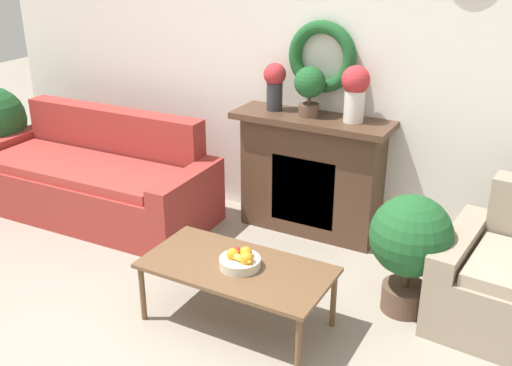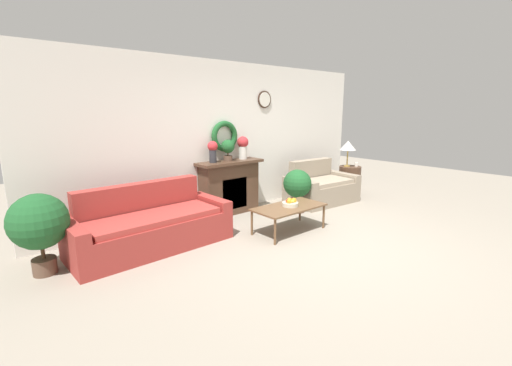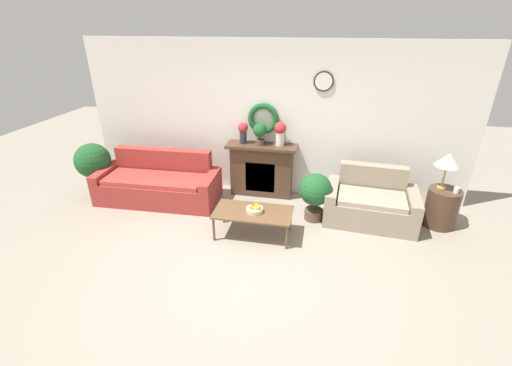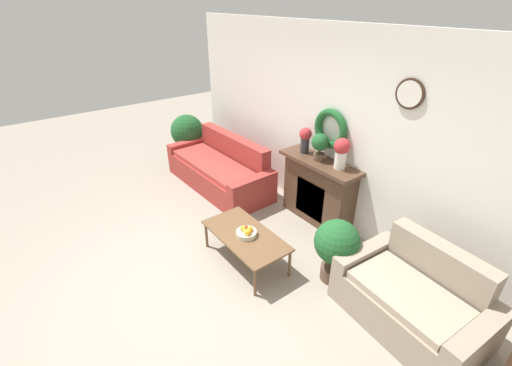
{
  "view_description": "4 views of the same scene",
  "coord_description": "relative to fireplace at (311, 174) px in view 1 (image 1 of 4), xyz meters",
  "views": [
    {
      "loc": [
        1.58,
        -1.87,
        2.27
      ],
      "look_at": [
        -0.26,
        1.5,
        0.65
      ],
      "focal_mm": 42.0,
      "sensor_mm": 36.0,
      "label": 1
    },
    {
      "loc": [
        -3.7,
        -2.7,
        1.87
      ],
      "look_at": [
        -0.29,
        1.3,
        0.73
      ],
      "focal_mm": 24.0,
      "sensor_mm": 36.0,
      "label": 2
    },
    {
      "loc": [
        0.86,
        -3.44,
        2.95
      ],
      "look_at": [
        -0.07,
        1.29,
        0.65
      ],
      "focal_mm": 24.0,
      "sensor_mm": 36.0,
      "label": 3
    },
    {
      "loc": [
        2.74,
        -1.09,
        2.95
      ],
      "look_at": [
        -0.24,
        1.15,
        0.92
      ],
      "focal_mm": 24.0,
      "sensor_mm": 36.0,
      "label": 4
    }
  ],
  "objects": [
    {
      "name": "fruit_bowl",
      "position": [
        0.15,
        -1.38,
        -0.04
      ],
      "size": [
        0.25,
        0.25,
        0.12
      ],
      "color": "beige",
      "rests_on": "coffee_table"
    },
    {
      "name": "coffee_table",
      "position": [
        0.12,
        -1.38,
        -0.12
      ],
      "size": [
        1.15,
        0.59,
        0.41
      ],
      "color": "brown",
      "rests_on": "ground_plane"
    },
    {
      "name": "vase_on_mantel_right",
      "position": [
        0.32,
        0.01,
        0.72
      ],
      "size": [
        0.21,
        0.21,
        0.42
      ],
      "color": "silver",
      "rests_on": "fireplace"
    },
    {
      "name": "fireplace",
      "position": [
        0.0,
        0.0,
        0.0
      ],
      "size": [
        1.24,
        0.41,
        0.97
      ],
      "color": "#4C3323",
      "rests_on": "ground_plane"
    },
    {
      "name": "potted_plant_on_mantel",
      "position": [
        -0.03,
        -0.01,
        0.71
      ],
      "size": [
        0.24,
        0.24,
        0.38
      ],
      "color": "brown",
      "rests_on": "fireplace"
    },
    {
      "name": "potted_plant_floor_by_loveseat",
      "position": [
        1.0,
        -0.74,
        0.0
      ],
      "size": [
        0.52,
        0.52,
        0.8
      ],
      "color": "brown",
      "rests_on": "ground_plane"
    },
    {
      "name": "wall_back",
      "position": [
        0.15,
        0.21,
        0.86
      ],
      "size": [
        6.8,
        0.16,
        2.7
      ],
      "color": "white",
      "rests_on": "ground_plane"
    },
    {
      "name": "vase_on_mantel_left",
      "position": [
        -0.34,
        0.01,
        0.7
      ],
      "size": [
        0.18,
        0.18,
        0.37
      ],
      "color": "#2D2D33",
      "rests_on": "fireplace"
    },
    {
      "name": "couch_left",
      "position": [
        -1.76,
        -0.58,
        -0.19
      ],
      "size": [
        2.14,
        0.93,
        0.86
      ],
      "rotation": [
        0.0,
        0.0,
        0.03
      ],
      "color": "#9E332D",
      "rests_on": "ground_plane"
    }
  ]
}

